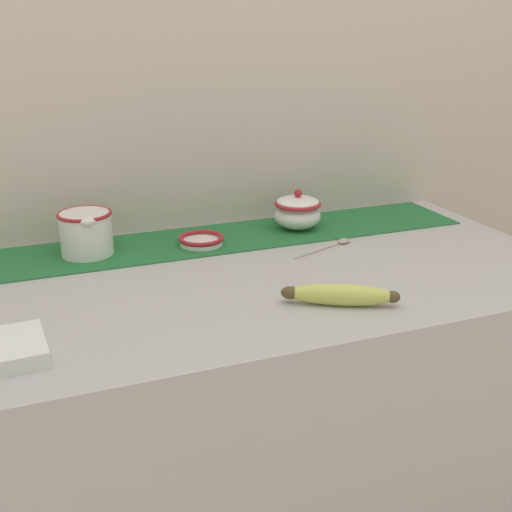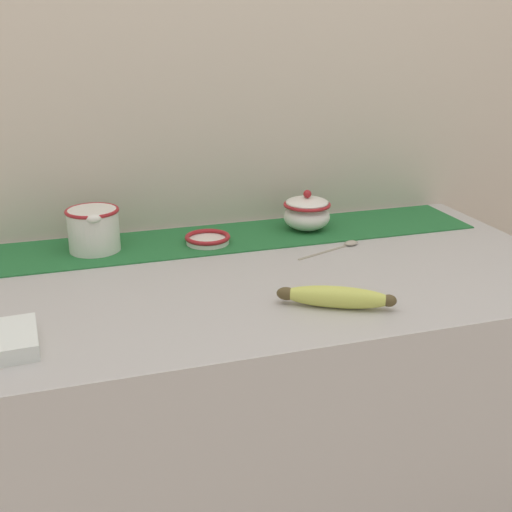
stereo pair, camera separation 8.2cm
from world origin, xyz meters
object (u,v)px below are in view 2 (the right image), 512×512
Objects in this scene: cream_pitcher at (94,228)px; banana at (336,297)px; spoon at (346,245)px; sugar_bowl at (307,213)px; small_dish at (208,239)px.

cream_pitcher reaches higher than banana.
cream_pitcher reaches higher than spoon.
sugar_bowl is 0.46m from banana.
cream_pitcher is at bearing 179.91° from sugar_bowl.
small_dish is 0.52× the size of banana.
banana is at bearing -105.00° from sugar_bowl.
sugar_bowl is at bearing 75.00° from banana.
banana reaches higher than small_dish.
small_dish is 0.61× the size of spoon.
cream_pitcher is 0.51m from sugar_bowl.
small_dish is at bearing -6.72° from cream_pitcher.
cream_pitcher is at bearing 144.97° from spoon.
cream_pitcher is 1.30× the size of small_dish.
sugar_bowl reaches higher than banana.
sugar_bowl is (0.51, -0.00, -0.01)m from cream_pitcher.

